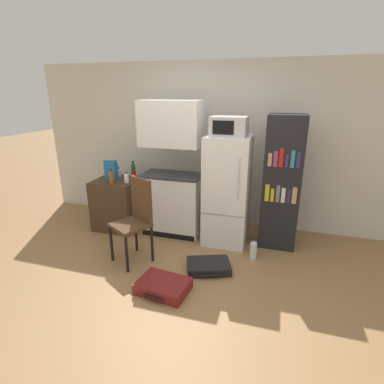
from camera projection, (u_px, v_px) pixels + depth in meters
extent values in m
plane|color=olive|center=(173.00, 289.00, 3.26)|extent=(24.00, 24.00, 0.00)
cube|color=beige|center=(228.00, 146.00, 4.63)|extent=(6.40, 0.10, 2.49)
cube|color=#422D1E|center=(118.00, 203.00, 4.69)|extent=(0.65, 0.62, 0.77)
cube|color=white|center=(173.00, 204.00, 4.49)|extent=(0.86, 0.48, 0.88)
cube|color=#333338|center=(172.00, 175.00, 4.35)|extent=(0.87, 0.49, 0.03)
cube|color=white|center=(171.00, 124.00, 4.12)|extent=(0.86, 0.41, 0.63)
cube|color=black|center=(167.00, 235.00, 4.40)|extent=(0.82, 0.01, 0.08)
cube|color=white|center=(227.00, 191.00, 4.12)|extent=(0.59, 0.59, 1.51)
cube|color=gray|center=(222.00, 215.00, 3.92)|extent=(0.57, 0.01, 0.01)
cylinder|color=silver|center=(239.00, 179.00, 3.70)|extent=(0.02, 0.02, 0.53)
cube|color=#B7B7BC|center=(230.00, 126.00, 3.84)|extent=(0.45, 0.43, 0.25)
cube|color=black|center=(223.00, 128.00, 3.65)|extent=(0.26, 0.01, 0.17)
cube|color=black|center=(281.00, 183.00, 3.97)|extent=(0.48, 0.39, 1.79)
cube|color=gold|center=(267.00, 193.00, 3.86)|extent=(0.05, 0.01, 0.22)
cube|color=gold|center=(272.00, 195.00, 3.85)|extent=(0.04, 0.01, 0.18)
cube|color=slate|center=(278.00, 194.00, 3.82)|extent=(0.05, 0.01, 0.23)
cube|color=silver|center=(283.00, 195.00, 3.81)|extent=(0.05, 0.01, 0.20)
cube|color=#332856|center=(289.00, 196.00, 3.79)|extent=(0.04, 0.01, 0.19)
cube|color=tan|center=(294.00, 196.00, 3.77)|extent=(0.06, 0.01, 0.22)
cube|color=tan|center=(270.00, 160.00, 3.72)|extent=(0.05, 0.01, 0.17)
cube|color=#A33351|center=(276.00, 159.00, 3.70)|extent=(0.05, 0.01, 0.20)
cube|color=red|center=(281.00, 158.00, 3.68)|extent=(0.05, 0.01, 0.24)
cube|color=#332856|center=(287.00, 161.00, 3.67)|extent=(0.04, 0.01, 0.16)
cube|color=teal|center=(293.00, 159.00, 3.64)|extent=(0.05, 0.01, 0.22)
cube|color=#332856|center=(298.00, 160.00, 3.63)|extent=(0.05, 0.01, 0.20)
cylinder|color=#1E47A3|center=(116.00, 169.00, 4.81)|extent=(0.07, 0.07, 0.19)
cylinder|color=#1E47A3|center=(115.00, 162.00, 4.78)|extent=(0.03, 0.03, 0.03)
cylinder|color=black|center=(115.00, 161.00, 4.77)|extent=(0.04, 0.04, 0.02)
cylinder|color=silver|center=(118.00, 173.00, 4.71)|extent=(0.09, 0.09, 0.12)
cylinder|color=silver|center=(118.00, 169.00, 4.69)|extent=(0.04, 0.04, 0.02)
cylinder|color=black|center=(118.00, 168.00, 4.68)|extent=(0.05, 0.05, 0.01)
cylinder|color=#1E6028|center=(133.00, 171.00, 4.63)|extent=(0.07, 0.07, 0.21)
cylinder|color=#1E6028|center=(133.00, 164.00, 4.60)|extent=(0.03, 0.03, 0.04)
cylinder|color=black|center=(133.00, 162.00, 4.59)|extent=(0.03, 0.03, 0.02)
cylinder|color=#AD1914|center=(134.00, 175.00, 4.56)|extent=(0.06, 0.06, 0.14)
cylinder|color=#AD1914|center=(134.00, 170.00, 4.53)|extent=(0.03, 0.03, 0.02)
cylinder|color=black|center=(134.00, 169.00, 4.53)|extent=(0.03, 0.03, 0.01)
cylinder|color=white|center=(127.00, 179.00, 4.41)|extent=(0.07, 0.07, 0.12)
cylinder|color=white|center=(126.00, 174.00, 4.39)|extent=(0.03, 0.03, 0.02)
cylinder|color=black|center=(126.00, 173.00, 4.38)|extent=(0.04, 0.04, 0.01)
cylinder|color=brown|center=(111.00, 178.00, 4.35)|extent=(0.07, 0.07, 0.17)
cylinder|color=brown|center=(111.00, 171.00, 4.32)|extent=(0.03, 0.03, 0.03)
cylinder|color=black|center=(111.00, 170.00, 4.31)|extent=(0.04, 0.04, 0.02)
cube|color=#1E66A8|center=(111.00, 170.00, 4.51)|extent=(0.19, 0.07, 0.30)
cylinder|color=black|center=(111.00, 244.00, 3.76)|extent=(0.04, 0.04, 0.47)
cylinder|color=black|center=(127.00, 254.00, 3.51)|extent=(0.04, 0.04, 0.47)
cylinder|color=black|center=(136.00, 235.00, 4.00)|extent=(0.04, 0.04, 0.47)
cylinder|color=black|center=(152.00, 244.00, 3.74)|extent=(0.04, 0.04, 0.47)
cube|color=#4C331E|center=(130.00, 225.00, 3.67)|extent=(0.55, 0.55, 0.04)
cube|color=#4C331E|center=(141.00, 199.00, 3.69)|extent=(0.35, 0.23, 0.55)
cube|color=black|center=(208.00, 266.00, 3.60)|extent=(0.60, 0.50, 0.10)
cylinder|color=black|center=(210.00, 276.00, 3.42)|extent=(0.22, 0.10, 0.02)
cube|color=maroon|center=(163.00, 286.00, 3.22)|extent=(0.58, 0.44, 0.12)
cylinder|color=black|center=(153.00, 298.00, 3.03)|extent=(0.24, 0.05, 0.02)
cylinder|color=silver|center=(253.00, 251.00, 3.84)|extent=(0.09, 0.09, 0.22)
cylinder|color=silver|center=(254.00, 242.00, 3.80)|extent=(0.04, 0.04, 0.04)
cylinder|color=black|center=(254.00, 239.00, 3.79)|extent=(0.04, 0.04, 0.02)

